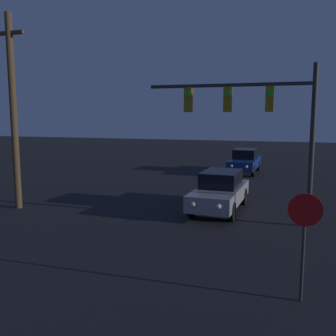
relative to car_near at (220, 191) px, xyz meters
The scene contains 5 objects.
car_near is the anchor object (origin of this frame).
car_far 10.75m from the car_near, 90.85° to the left, with size 1.89×4.66×1.62m.
traffic_signal_mast 3.70m from the car_near, 39.66° to the right, with size 5.98×0.30×5.66m.
stop_sign 7.74m from the car_near, 67.45° to the right, with size 0.69×0.07×2.33m.
utility_pole 9.13m from the car_near, 165.20° to the right, with size 1.35×0.28×7.97m.
Camera 1 is at (4.58, 1.13, 3.90)m, focal length 40.00 mm.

